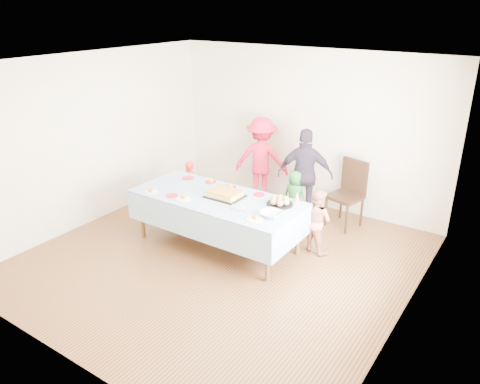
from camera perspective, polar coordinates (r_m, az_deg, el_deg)
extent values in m
plane|color=#492A15|center=(6.71, -2.29, -8.08)|extent=(5.00, 5.00, 0.00)
cube|color=beige|center=(8.20, 8.04, 7.65)|extent=(5.00, 0.04, 2.70)
cube|color=beige|center=(4.56, -21.60, -6.04)|extent=(5.00, 0.04, 2.70)
cube|color=beige|center=(7.83, -17.45, 6.14)|extent=(0.04, 5.00, 2.70)
cube|color=beige|center=(5.16, 20.47, -2.52)|extent=(0.04, 5.00, 2.70)
cube|color=white|center=(5.83, -2.71, 15.45)|extent=(5.00, 5.00, 0.04)
cube|color=#472B16|center=(5.29, 20.93, -0.21)|extent=(0.03, 1.75, 1.35)
cylinder|color=brown|center=(7.30, -11.88, -2.71)|extent=(0.06, 0.06, 0.73)
cylinder|color=brown|center=(6.04, 3.38, -7.83)|extent=(0.06, 0.06, 0.73)
cylinder|color=brown|center=(7.85, -7.54, -0.60)|extent=(0.06, 0.06, 0.73)
cylinder|color=brown|center=(6.69, 7.10, -4.79)|extent=(0.06, 0.06, 0.73)
cube|color=brown|center=(6.74, -2.88, -0.82)|extent=(2.40, 1.00, 0.04)
cube|color=white|center=(6.73, -2.88, -0.62)|extent=(2.50, 1.10, 0.01)
cube|color=black|center=(6.72, -1.86, -0.53)|extent=(0.52, 0.40, 0.02)
cube|color=#F3D75C|center=(6.70, -1.87, -0.21)|extent=(0.44, 0.33, 0.07)
cube|color=#B36429|center=(6.69, -1.87, 0.09)|extent=(0.44, 0.33, 0.01)
cylinder|color=black|center=(6.48, 4.86, -1.48)|extent=(0.37, 0.37, 0.02)
sphere|color=tan|center=(6.41, 5.63, -1.22)|extent=(0.09, 0.09, 0.09)
sphere|color=tan|center=(6.50, 5.62, -0.88)|extent=(0.09, 0.09, 0.09)
sphere|color=tan|center=(6.55, 4.87, -0.69)|extent=(0.09, 0.09, 0.09)
sphere|color=tan|center=(6.50, 4.13, -0.84)|extent=(0.09, 0.09, 0.09)
sphere|color=tan|center=(6.41, 4.12, -1.18)|extent=(0.09, 0.09, 0.09)
sphere|color=tan|center=(6.37, 4.88, -1.38)|extent=(0.09, 0.09, 0.09)
sphere|color=tan|center=(6.46, 4.88, -1.03)|extent=(0.09, 0.09, 0.09)
imported|color=silver|center=(6.11, 3.84, -2.70)|extent=(0.28, 0.28, 0.07)
cone|color=silver|center=(6.54, 6.94, -0.67)|extent=(0.09, 0.09, 0.15)
cylinder|color=red|center=(7.46, -6.36, 1.70)|extent=(0.18, 0.18, 0.01)
cylinder|color=red|center=(7.27, -3.59, 1.25)|extent=(0.17, 0.17, 0.01)
cylinder|color=red|center=(7.05, -1.21, 0.60)|extent=(0.20, 0.20, 0.01)
cylinder|color=red|center=(6.79, 2.34, -0.30)|extent=(0.17, 0.17, 0.01)
cylinder|color=red|center=(6.81, -8.31, -0.45)|extent=(0.17, 0.17, 0.01)
cylinder|color=white|center=(7.00, -10.78, 0.02)|extent=(0.20, 0.20, 0.01)
cylinder|color=white|center=(6.68, -6.91, -0.84)|extent=(0.21, 0.21, 0.01)
cylinder|color=white|center=(6.03, 1.84, -3.34)|extent=(0.22, 0.22, 0.01)
cylinder|color=black|center=(7.67, 10.42, -2.36)|extent=(0.04, 0.04, 0.48)
cylinder|color=black|center=(7.46, 12.84, -3.30)|extent=(0.04, 0.04, 0.48)
cylinder|color=black|center=(7.97, 12.21, -1.53)|extent=(0.04, 0.04, 0.48)
cylinder|color=black|center=(7.77, 14.59, -2.41)|extent=(0.04, 0.04, 0.48)
cube|color=black|center=(7.61, 12.68, -0.59)|extent=(0.57, 0.57, 0.06)
cube|color=black|center=(7.67, 13.80, 1.91)|extent=(0.47, 0.16, 0.56)
imported|color=red|center=(8.18, -5.99, 0.92)|extent=(0.36, 0.29, 0.86)
imported|color=#287A31|center=(7.70, 6.71, -0.48)|extent=(0.43, 0.29, 0.86)
imported|color=#C56F5B|center=(6.78, 9.32, -3.47)|extent=(0.54, 0.47, 0.96)
imported|color=red|center=(8.44, 2.62, 4.06)|extent=(1.11, 0.85, 1.51)
imported|color=#362B3B|center=(7.68, 7.94, 2.08)|extent=(0.97, 0.67, 1.54)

